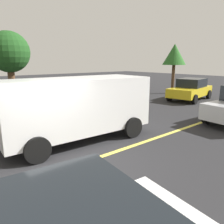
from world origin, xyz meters
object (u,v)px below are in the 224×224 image
Objects in this scene: tree_left_verge at (9,53)px; tree_right_verge at (174,55)px; white_van at (77,105)px; car_yellow_approaching at (191,89)px.

tree_right_verge is at bearing -6.44° from tree_left_verge.
white_van is 1.27× the size of tree_right_verge.
white_van is at bearing -159.14° from tree_right_verge.
white_van is 1.22× the size of tree_left_verge.
car_yellow_approaching is 1.02× the size of tree_left_verge.
tree_left_verge reaches higher than car_yellow_approaching.
tree_left_verge is 12.85m from tree_right_verge.
car_yellow_approaching is 12.08m from tree_left_verge.
white_van is at bearing -86.29° from tree_left_verge.
tree_right_verge reaches higher than white_van.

